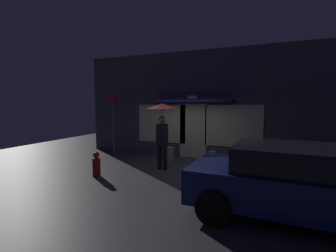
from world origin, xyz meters
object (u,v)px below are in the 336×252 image
at_px(street_sign_post, 113,120).
at_px(fire_hydrant, 96,165).
at_px(sidewalk_bollard_2, 212,159).
at_px(person_with_umbrella, 162,119).
at_px(sidewalk_bollard, 170,155).
at_px(parked_car, 294,181).

distance_m(street_sign_post, fire_hydrant, 3.27).
bearing_deg(fire_hydrant, sidewalk_bollard_2, 40.86).
bearing_deg(person_with_umbrella, sidewalk_bollard_2, -53.71).
bearing_deg(fire_hydrant, sidewalk_bollard, 62.45).
xyz_separation_m(parked_car, sidewalk_bollard, (-3.90, 3.22, -0.45)).
relative_size(parked_car, sidewalk_bollard, 7.24).
bearing_deg(parked_car, fire_hydrant, 174.59).
xyz_separation_m(person_with_umbrella, sidewalk_bollard, (-0.18, 1.08, -1.41)).
bearing_deg(person_with_umbrella, fire_hydrant, 133.43).
bearing_deg(person_with_umbrella, parked_car, -120.65).
height_order(person_with_umbrella, parked_car, person_with_umbrella).
height_order(parked_car, sidewalk_bollard, parked_car).
relative_size(sidewalk_bollard, sidewalk_bollard_2, 1.05).
bearing_deg(street_sign_post, parked_car, -27.52).
bearing_deg(fire_hydrant, parked_car, -7.26).
bearing_deg(sidewalk_bollard_2, sidewalk_bollard, -179.61).
distance_m(person_with_umbrella, sidewalk_bollard_2, 2.31).
relative_size(parked_car, fire_hydrant, 5.25).
height_order(person_with_umbrella, fire_hydrant, person_with_umbrella).
height_order(parked_car, fire_hydrant, parked_car).
height_order(street_sign_post, sidewalk_bollard, street_sign_post).
xyz_separation_m(sidewalk_bollard, fire_hydrant, (-1.33, -2.55, 0.08)).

